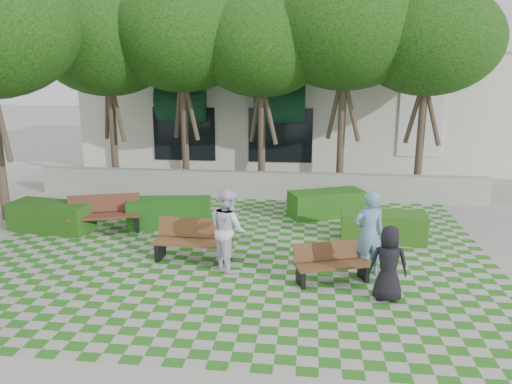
# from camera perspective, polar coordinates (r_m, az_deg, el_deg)

# --- Properties ---
(ground) EXTENTS (90.00, 90.00, 0.00)m
(ground) POSITION_cam_1_polar(r_m,az_deg,el_deg) (11.06, -3.51, -8.89)
(ground) COLOR gray
(ground) RESTS_ON ground
(lawn) EXTENTS (12.00, 12.00, 0.00)m
(lawn) POSITION_cam_1_polar(r_m,az_deg,el_deg) (11.97, -2.67, -7.00)
(lawn) COLOR #2B721E
(lawn) RESTS_ON ground
(retaining_wall) EXTENTS (15.00, 0.36, 0.90)m
(retaining_wall) POSITION_cam_1_polar(r_m,az_deg,el_deg) (16.77, 0.14, 0.81)
(retaining_wall) COLOR #9E9B93
(retaining_wall) RESTS_ON ground
(bench_east) EXTENTS (1.62, 0.99, 0.81)m
(bench_east) POSITION_cam_1_polar(r_m,az_deg,el_deg) (10.47, 8.65, -8.09)
(bench_east) COLOR #55351D
(bench_east) RESTS_ON ground
(bench_mid) EXTENTS (1.82, 0.69, 0.94)m
(bench_mid) POSITION_cam_1_polar(r_m,az_deg,el_deg) (11.52, -7.09, -5.58)
(bench_mid) COLOR brown
(bench_mid) RESTS_ON ground
(bench_west) EXTENTS (1.98, 1.19, 0.99)m
(bench_west) POSITION_cam_1_polar(r_m,az_deg,el_deg) (13.94, -16.92, -2.50)
(bench_west) COLOR #552B1D
(bench_west) RESTS_ON ground
(hedge_east) EXTENTS (2.13, 0.92, 0.73)m
(hedge_east) POSITION_cam_1_polar(r_m,az_deg,el_deg) (13.11, 14.31, -3.87)
(hedge_east) COLOR #255215
(hedge_east) RESTS_ON ground
(hedge_midright) EXTENTS (2.34, 1.66, 0.76)m
(hedge_midright) POSITION_cam_1_polar(r_m,az_deg,el_deg) (14.90, 8.04, -1.33)
(hedge_midright) COLOR #215215
(hedge_midright) RESTS_ON ground
(hedge_midleft) EXTENTS (2.33, 1.21, 0.78)m
(hedge_midleft) POSITION_cam_1_polar(r_m,az_deg,el_deg) (14.00, -9.80, -2.38)
(hedge_midleft) COLOR #184E14
(hedge_midleft) RESTS_ON ground
(hedge_west) EXTENTS (2.32, 1.21, 0.77)m
(hedge_west) POSITION_cam_1_polar(r_m,az_deg,el_deg) (14.58, -22.34, -2.60)
(hedge_west) COLOR #1E4913
(hedge_west) RESTS_ON ground
(person_blue) EXTENTS (0.76, 0.59, 1.84)m
(person_blue) POSITION_cam_1_polar(r_m,az_deg,el_deg) (10.74, 12.76, -4.67)
(person_blue) COLOR #668FBA
(person_blue) RESTS_ON ground
(person_dark) EXTENTS (0.74, 0.50, 1.46)m
(person_dark) POSITION_cam_1_polar(r_m,az_deg,el_deg) (9.77, 14.91, -7.93)
(person_dark) COLOR black
(person_dark) RESTS_ON ground
(person_white) EXTENTS (1.07, 1.12, 1.81)m
(person_white) POSITION_cam_1_polar(r_m,az_deg,el_deg) (10.83, -3.21, -4.26)
(person_white) COLOR white
(person_white) RESTS_ON ground
(tree_row) EXTENTS (17.70, 13.40, 7.41)m
(tree_row) POSITION_cam_1_polar(r_m,az_deg,el_deg) (16.41, -6.73, 17.06)
(tree_row) COLOR #47382B
(tree_row) RESTS_ON ground
(building) EXTENTS (18.00, 8.92, 5.15)m
(building) POSITION_cam_1_polar(r_m,az_deg,el_deg) (24.18, 4.50, 9.84)
(building) COLOR silver
(building) RESTS_ON ground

